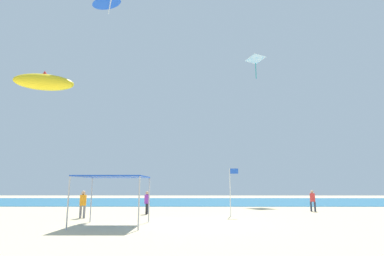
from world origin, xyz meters
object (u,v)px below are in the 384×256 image
at_px(person_central, 83,202).
at_px(kite_inflatable_yellow, 44,82).
at_px(canopy_tent, 114,178).
at_px(kite_delta_blue, 106,1).
at_px(person_near_tent, 313,199).
at_px(banner_flag, 231,187).
at_px(person_leftmost, 147,201).
at_px(kite_diamond_white, 255,60).

distance_m(person_central, kite_inflatable_yellow, 12.06).
bearing_deg(canopy_tent, kite_delta_blue, 110.60).
relative_size(person_near_tent, person_central, 0.99).
height_order(canopy_tent, person_central, canopy_tent).
relative_size(canopy_tent, banner_flag, 1.06).
height_order(canopy_tent, banner_flag, banner_flag).
relative_size(person_leftmost, banner_flag, 0.51).
bearing_deg(kite_delta_blue, canopy_tent, 164.17).
height_order(person_near_tent, kite_delta_blue, kite_delta_blue).
xyz_separation_m(person_leftmost, banner_flag, (5.93, -1.73, 0.99)).
relative_size(person_near_tent, kite_inflatable_yellow, 0.33).
relative_size(banner_flag, kite_diamond_white, 1.04).
height_order(canopy_tent, kite_inflatable_yellow, kite_inflatable_yellow).
relative_size(canopy_tent, kite_diamond_white, 1.11).
bearing_deg(person_central, canopy_tent, -29.47).
relative_size(kite_diamond_white, kite_delta_blue, 0.71).
height_order(kite_inflatable_yellow, kite_delta_blue, kite_delta_blue).
bearing_deg(banner_flag, kite_inflatable_yellow, 167.05).
bearing_deg(person_leftmost, person_central, 131.58).
relative_size(canopy_tent, person_leftmost, 2.08).
relative_size(person_near_tent, kite_diamond_white, 0.55).
distance_m(banner_flag, kite_inflatable_yellow, 17.75).
xyz_separation_m(person_central, kite_inflatable_yellow, (-5.55, 4.74, 9.60)).
bearing_deg(banner_flag, canopy_tent, -142.52).
distance_m(banner_flag, kite_delta_blue, 24.45).
xyz_separation_m(person_leftmost, kite_inflatable_yellow, (-9.17, 1.74, 9.65)).
bearing_deg(banner_flag, person_leftmost, 163.76).
height_order(canopy_tent, person_leftmost, canopy_tent).
xyz_separation_m(canopy_tent, banner_flag, (6.68, 5.12, -0.43)).
bearing_deg(kite_delta_blue, person_near_tent, -139.09).
height_order(person_leftmost, kite_diamond_white, kite_diamond_white).
height_order(person_near_tent, person_central, person_central).
distance_m(kite_diamond_white, kite_delta_blue, 20.89).
height_order(person_leftmost, kite_inflatable_yellow, kite_inflatable_yellow).
height_order(person_leftmost, person_central, person_central).
xyz_separation_m(person_central, kite_delta_blue, (-2.33, 9.97, 20.47)).
distance_m(person_near_tent, banner_flag, 8.40).
xyz_separation_m(canopy_tent, kite_inflatable_yellow, (-8.42, 8.59, 8.22)).
bearing_deg(person_leftmost, kite_inflatable_yellow, 81.13).
distance_m(canopy_tent, person_leftmost, 7.04).
height_order(person_near_tent, person_leftmost, person_near_tent).
bearing_deg(canopy_tent, banner_flag, 37.48).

